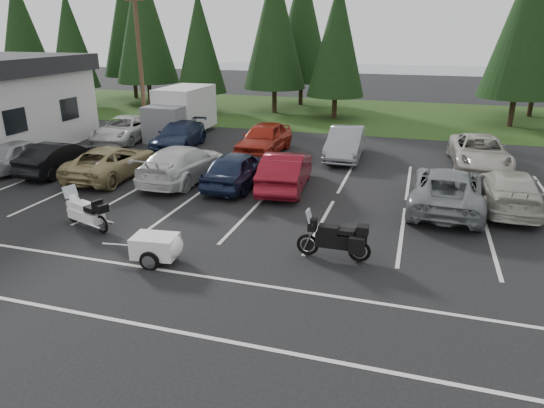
{
  "coord_description": "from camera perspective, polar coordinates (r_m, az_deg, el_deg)",
  "views": [
    {
      "loc": [
        6.08,
        -14.08,
        6.33
      ],
      "look_at": [
        1.94,
        -0.5,
        1.15
      ],
      "focal_mm": 32.0,
      "sensor_mm": 36.0,
      "label": 1
    }
  ],
  "objects": [
    {
      "name": "adventure_motorcycle",
      "position": [
        14.02,
        7.26,
        -3.68
      ],
      "size": [
        2.4,
        0.84,
        1.46
      ],
      "primitive_type": null,
      "rotation": [
        0.0,
        0.0,
        -0.0
      ],
      "color": "black",
      "rests_on": "ground"
    },
    {
      "name": "car_far_3",
      "position": [
        25.22,
        8.66,
        7.1
      ],
      "size": [
        1.79,
        4.79,
        1.56
      ],
      "primitive_type": "imported",
      "rotation": [
        0.0,
        0.0,
        0.03
      ],
      "color": "gray",
      "rests_on": "ground"
    },
    {
      "name": "conifer_back_a",
      "position": [
        48.67,
        -16.49,
        20.29
      ],
      "size": [
        5.28,
        5.28,
        12.3
      ],
      "color": "#332316",
      "rests_on": "ground"
    },
    {
      "name": "conifer_3",
      "position": [
        39.18,
        -8.51,
        18.27
      ],
      "size": [
        3.87,
        3.87,
        9.02
      ],
      "color": "#332316",
      "rests_on": "ground"
    },
    {
      "name": "ground",
      "position": [
        16.59,
        -5.91,
        -2.51
      ],
      "size": [
        120.0,
        120.0,
        0.0
      ],
      "primitive_type": "plane",
      "color": "black",
      "rests_on": "ground"
    },
    {
      "name": "grass_strip",
      "position": [
        39.08,
        7.92,
        10.53
      ],
      "size": [
        80.0,
        16.0,
        0.01
      ],
      "primitive_type": "cube",
      "color": "#233B12",
      "rests_on": "ground"
    },
    {
      "name": "car_near_0",
      "position": [
        25.91,
        -27.38,
        5.28
      ],
      "size": [
        1.75,
        4.25,
        1.44
      ],
      "primitive_type": "imported",
      "rotation": [
        0.0,
        0.0,
        3.13
      ],
      "color": "#B9B9BE",
      "rests_on": "ground"
    },
    {
      "name": "cargo_trailer",
      "position": [
        14.22,
        -13.54,
        -5.14
      ],
      "size": [
        1.89,
        1.2,
        0.83
      ],
      "primitive_type": null,
      "rotation": [
        0.0,
        0.0,
        0.11
      ],
      "color": "white",
      "rests_on": "ground"
    },
    {
      "name": "utility_pole",
      "position": [
        30.68,
        -15.3,
        16.31
      ],
      "size": [
        1.6,
        0.26,
        9.0
      ],
      "color": "#473321",
      "rests_on": "ground"
    },
    {
      "name": "conifer_2",
      "position": [
        42.99,
        -14.88,
        20.24
      ],
      "size": [
        5.1,
        5.1,
        11.89
      ],
      "color": "#332316",
      "rests_on": "ground"
    },
    {
      "name": "car_far_4",
      "position": [
        25.27,
        23.22,
        5.64
      ],
      "size": [
        2.75,
        5.5,
        1.5
      ],
      "primitive_type": "imported",
      "rotation": [
        0.0,
        0.0,
        0.05
      ],
      "color": "#BBB5AB",
      "rests_on": "ground"
    },
    {
      "name": "conifer_5",
      "position": [
        36.2,
        7.7,
        18.75
      ],
      "size": [
        4.14,
        4.14,
        9.63
      ],
      "color": "#332316",
      "rests_on": "ground"
    },
    {
      "name": "box_truck",
      "position": [
        30.47,
        -10.99,
        10.46
      ],
      "size": [
        2.4,
        5.6,
        2.9
      ],
      "primitive_type": null,
      "color": "silver",
      "rests_on": "ground"
    },
    {
      "name": "car_near_7",
      "position": [
        19.87,
        26.08,
        1.54
      ],
      "size": [
        2.11,
        5.0,
        1.44
      ],
      "primitive_type": "imported",
      "rotation": [
        0.0,
        0.0,
        3.12
      ],
      "color": "#B7B4A8",
      "rests_on": "ground"
    },
    {
      "name": "conifer_1",
      "position": [
        45.1,
        -22.64,
        17.39
      ],
      "size": [
        3.96,
        3.96,
        9.22
      ],
      "color": "#332316",
      "rests_on": "ground"
    },
    {
      "name": "car_far_2",
      "position": [
        25.87,
        -0.93,
        7.73
      ],
      "size": [
        2.17,
        4.9,
        1.64
      ],
      "primitive_type": "imported",
      "rotation": [
        0.0,
        0.0,
        -0.05
      ],
      "color": "#9F2214",
      "rests_on": "ground"
    },
    {
      "name": "car_near_6",
      "position": [
        18.94,
        19.93,
        1.7
      ],
      "size": [
        2.83,
        5.6,
        1.52
      ],
      "primitive_type": "imported",
      "rotation": [
        0.0,
        0.0,
        3.08
      ],
      "color": "gray",
      "rests_on": "ground"
    },
    {
      "name": "car_far_0",
      "position": [
        30.14,
        -16.91,
        8.44
      ],
      "size": [
        2.75,
        5.32,
        1.43
      ],
      "primitive_type": "imported",
      "rotation": [
        0.0,
        0.0,
        0.07
      ],
      "color": "silver",
      "rests_on": "ground"
    },
    {
      "name": "car_near_3",
      "position": [
        21.51,
        -10.4,
        4.72
      ],
      "size": [
        2.41,
        5.42,
        1.54
      ],
      "primitive_type": "imported",
      "rotation": [
        0.0,
        0.0,
        3.1
      ],
      "color": "silver",
      "rests_on": "ground"
    },
    {
      "name": "conifer_back_b",
      "position": [
        42.79,
        3.56,
        20.58
      ],
      "size": [
        4.97,
        4.97,
        11.58
      ],
      "color": "#332316",
      "rests_on": "ground"
    },
    {
      "name": "stall_markings",
      "position": [
        18.32,
        -3.52,
        -0.21
      ],
      "size": [
        32.0,
        16.0,
        0.01
      ],
      "primitive_type": "cube",
      "color": "silver",
      "rests_on": "ground"
    },
    {
      "name": "car_near_2",
      "position": [
        22.85,
        -18.28,
        4.76
      ],
      "size": [
        2.44,
        5.13,
        1.41
      ],
      "primitive_type": "imported",
      "rotation": [
        0.0,
        0.0,
        3.16
      ],
      "color": "#9D8C5B",
      "rests_on": "ground"
    },
    {
      "name": "conifer_6",
      "position": [
        36.66,
        27.8,
        18.48
      ],
      "size": [
        4.93,
        4.93,
        11.48
      ],
      "color": "#332316",
      "rests_on": "ground"
    },
    {
      "name": "touring_motorcycle",
      "position": [
        17.22,
        -21.1,
        -0.52
      ],
      "size": [
        2.57,
        1.51,
        1.36
      ],
      "primitive_type": null,
      "rotation": [
        0.0,
        0.0,
        -0.33
      ],
      "color": "white",
      "rests_on": "ground"
    },
    {
      "name": "conifer_0",
      "position": [
        50.0,
        -27.43,
        17.82
      ],
      "size": [
        4.58,
        4.58,
        10.66
      ],
      "color": "#332316",
      "rests_on": "ground"
    },
    {
      "name": "lake_water",
      "position": [
        69.4,
        15.66,
        14.09
      ],
      "size": [
        70.0,
        50.0,
        0.02
      ],
      "primitive_type": "cube",
      "color": "slate",
      "rests_on": "ground"
    },
    {
      "name": "car_near_5",
      "position": [
        20.05,
        1.62,
        3.96
      ],
      "size": [
        2.13,
        4.89,
        1.56
      ],
      "primitive_type": "imported",
      "rotation": [
        0.0,
        0.0,
        3.24
      ],
      "color": "maroon",
      "rests_on": "ground"
    },
    {
      "name": "car_near_1",
      "position": [
        24.42,
        -23.62,
        5.05
      ],
      "size": [
        1.67,
        4.39,
        1.43
      ],
      "primitive_type": "imported",
      "rotation": [
        0.0,
        0.0,
        3.11
      ],
      "color": "black",
      "rests_on": "ground"
    },
    {
      "name": "car_near_4",
      "position": [
        20.43,
        -4.08,
        4.17
      ],
      "size": [
        1.94,
        4.53,
        1.53
      ],
      "primitive_type": "imported",
      "rotation": [
        0.0,
        0.0,
        3.11
      ],
      "color": "#1A2441",
      "rests_on": "ground"
    },
    {
      "name": "conifer_4",
      "position": [
        38.61,
        0.3,
        20.33
      ],
      "size": [
        4.8,
        4.8,
        11.17
      ],
      "color": "#332316",
      "rests_on": "ground"
    },
    {
      "name": "car_far_1",
      "position": [
        27.61,
        -10.9,
        7.92
      ],
      "size": [
        2.47,
        5.05,
        1.41
      ],
      "primitive_type": "imported",
      "rotation": [
        0.0,
        0.0,
        0.1
      ],
      "color": "#1A2543",
      "rests_on": "ground"
    }
  ]
}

